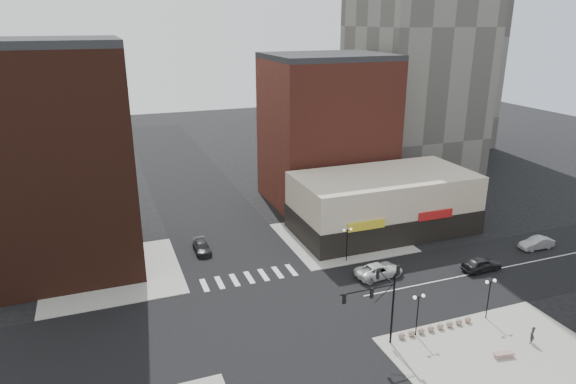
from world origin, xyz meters
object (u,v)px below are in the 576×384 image
white_suv (379,270)px  dark_sedan_north (202,247)px  street_lamp_se_b (490,289)px  silver_sedan (537,243)px  dark_sedan_east (482,264)px  pedestrian (532,335)px  traffic_signal (382,295)px  street_lamp_se_a (418,305)px  street_lamp_ne (347,236)px  stone_bench (504,355)px

white_suv → dark_sedan_north: (-17.40, 13.42, -0.13)m
street_lamp_se_b → silver_sedan: 20.42m
dark_sedan_east → pedestrian: 14.18m
dark_sedan_north → traffic_signal: bearing=-65.8°
street_lamp_se_a → white_suv: 11.87m
street_lamp_se_a → street_lamp_ne: 16.03m
white_suv → silver_sedan: bearing=-95.8°
silver_sedan → stone_bench: 25.70m
street_lamp_se_a → dark_sedan_north: (-14.70, 24.70, -2.65)m
traffic_signal → street_lamp_se_b: 11.88m
white_suv → stone_bench: bearing=-175.9°
dark_sedan_east → silver_sedan: (10.62, 2.39, -0.07)m
street_lamp_se_b → silver_sedan: size_ratio=0.92×
dark_sedan_north → street_lamp_se_b: bearing=-47.2°
traffic_signal → silver_sedan: 31.10m
traffic_signal → dark_sedan_east: 20.48m
traffic_signal → street_lamp_se_b: traffic_signal is taller
street_lamp_se_a → silver_sedan: 27.49m
street_lamp_se_b → white_suv: size_ratio=0.74×
street_lamp_ne → dark_sedan_north: street_lamp_ne is taller
dark_sedan_east → traffic_signal: bearing=113.3°
dark_sedan_east → street_lamp_se_a: bearing=119.1°
street_lamp_se_a → silver_sedan: bearing=23.1°
pedestrian → stone_bench: bearing=-26.6°
traffic_signal → pedestrian: (12.75, -4.85, -4.03)m
traffic_signal → stone_bench: size_ratio=4.18×
white_suv → traffic_signal: bearing=145.3°
street_lamp_ne → dark_sedan_east: street_lamp_ne is taller
silver_sedan → dark_sedan_north: bearing=-108.1°
street_lamp_ne → traffic_signal: bearing=-106.7°
traffic_signal → street_lamp_se_a: bearing=-2.6°
street_lamp_se_b → silver_sedan: street_lamp_se_b is taller
traffic_signal → dark_sedan_east: size_ratio=1.62×
white_suv → street_lamp_se_b: bearing=-159.3°
dark_sedan_east → dark_sedan_north: dark_sedan_east is taller
traffic_signal → street_lamp_se_a: (3.76, -0.17, -1.67)m
dark_sedan_east → silver_sedan: 10.89m
stone_bench → street_lamp_ne: bearing=110.6°
silver_sedan → traffic_signal: bearing=-68.7°
street_lamp_se_a → dark_sedan_north: 28.86m
street_lamp_se_a → street_lamp_ne: bearing=86.4°
dark_sedan_north → pedestrian: bearing=-50.9°
white_suv → dark_sedan_east: bearing=-108.3°
street_lamp_se_a → stone_bench: size_ratio=2.24×
street_lamp_se_b → silver_sedan: bearing=32.1°
white_suv → street_lamp_se_a: bearing=162.0°
silver_sedan → dark_sedan_north: 42.23m
dark_sedan_north → stone_bench: bearing=-56.3°
traffic_signal → stone_bench: traffic_signal is taller
white_suv → dark_sedan_east: size_ratio=1.17×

